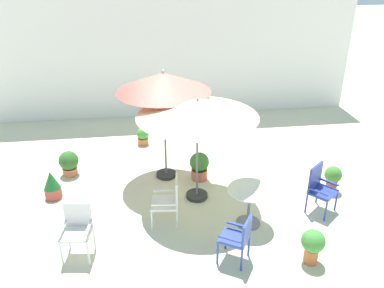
# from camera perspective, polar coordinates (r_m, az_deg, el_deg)

# --- Properties ---
(ground_plane) EXTENTS (60.00, 60.00, 0.00)m
(ground_plane) POSITION_cam_1_polar(r_m,az_deg,el_deg) (8.69, -0.17, -5.63)
(ground_plane) COLOR beige
(villa_facade) EXTENTS (10.94, 0.30, 4.27)m
(villa_facade) POSITION_cam_1_polar(r_m,az_deg,el_deg) (11.88, -2.96, 14.17)
(villa_facade) COLOR white
(villa_facade) RESTS_ON ground
(patio_umbrella_0) EXTENTS (2.31, 2.31, 2.16)m
(patio_umbrella_0) POSITION_cam_1_polar(r_m,az_deg,el_deg) (7.33, 0.78, 5.01)
(patio_umbrella_0) COLOR #2D2D2D
(patio_umbrella_0) RESTS_ON ground
(patio_umbrella_1) EXTENTS (1.95, 1.95, 2.45)m
(patio_umbrella_1) POSITION_cam_1_polar(r_m,az_deg,el_deg) (8.09, -4.16, 8.73)
(patio_umbrella_1) COLOR #2D2D2D
(patio_umbrella_1) RESTS_ON ground
(cafe_table_0) EXTENTS (0.82, 0.82, 0.74)m
(cafe_table_0) POSITION_cam_1_polar(r_m,az_deg,el_deg) (7.28, 8.33, -7.96)
(cafe_table_0) COLOR white
(cafe_table_0) RESTS_ON ground
(patio_chair_0) EXTENTS (0.52, 0.50, 0.93)m
(patio_chair_0) POSITION_cam_1_polar(r_m,az_deg,el_deg) (6.78, -16.27, -11.44)
(patio_chair_0) COLOR silver
(patio_chair_0) RESTS_ON ground
(patio_chair_1) EXTENTS (0.60, 0.59, 0.84)m
(patio_chair_1) POSITION_cam_1_polar(r_m,az_deg,el_deg) (6.46, 6.75, -13.12)
(patio_chair_1) COLOR #3447A0
(patio_chair_1) RESTS_ON ground
(patio_chair_2) EXTENTS (0.54, 0.54, 0.94)m
(patio_chair_2) POSITION_cam_1_polar(r_m,az_deg,el_deg) (7.25, -3.23, -7.86)
(patio_chair_2) COLOR silver
(patio_chair_2) RESTS_ON ground
(patio_chair_3) EXTENTS (0.66, 0.65, 0.96)m
(patio_chair_3) POSITION_cam_1_polar(r_m,az_deg,el_deg) (7.94, 17.94, -5.79)
(patio_chair_3) COLOR #303E97
(patio_chair_3) RESTS_ON ground
(potted_plant_0) EXTENTS (0.38, 0.38, 0.61)m
(potted_plant_0) POSITION_cam_1_polar(r_m,az_deg,el_deg) (6.76, 17.05, -13.65)
(potted_plant_0) COLOR #C86939
(potted_plant_0) RESTS_ON ground
(potted_plant_1) EXTENTS (0.44, 0.44, 0.57)m
(potted_plant_1) POSITION_cam_1_polar(r_m,az_deg,el_deg) (9.28, -17.36, -2.58)
(potted_plant_1) COLOR #BF6748
(potted_plant_1) RESTS_ON ground
(potted_plant_2) EXTENTS (0.34, 0.34, 0.61)m
(potted_plant_2) POSITION_cam_1_polar(r_m,az_deg,el_deg) (8.53, -19.57, -5.62)
(potted_plant_2) COLOR #AC483C
(potted_plant_2) RESTS_ON ground
(potted_plant_3) EXTENTS (0.31, 0.32, 0.46)m
(potted_plant_3) POSITION_cam_1_polar(r_m,az_deg,el_deg) (10.38, -7.12, 1.20)
(potted_plant_3) COLOR #C37441
(potted_plant_3) RESTS_ON ground
(potted_plant_4) EXTENTS (0.43, 0.43, 0.64)m
(potted_plant_4) POSITION_cam_1_polar(r_m,az_deg,el_deg) (8.67, 1.08, -3.11)
(potted_plant_4) COLOR #C76248
(potted_plant_4) RESTS_ON ground
(potted_plant_5) EXTENTS (0.36, 0.36, 0.57)m
(potted_plant_5) POSITION_cam_1_polar(r_m,az_deg,el_deg) (8.76, 19.67, -4.52)
(potted_plant_5) COLOR #98422F
(potted_plant_5) RESTS_ON ground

